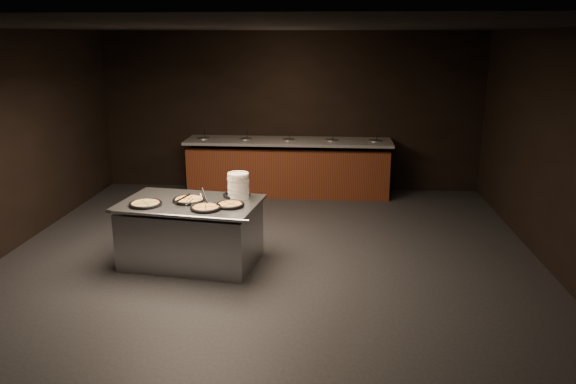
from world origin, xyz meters
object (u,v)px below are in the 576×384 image
(plate_stack, at_px, (238,186))
(serving_counter, at_px, (191,234))
(pan_cheese_whole, at_px, (189,200))
(pan_veggie_whole, at_px, (145,204))

(plate_stack, bearing_deg, serving_counter, -158.39)
(plate_stack, bearing_deg, pan_cheese_whole, -160.73)
(plate_stack, distance_m, pan_veggie_whole, 1.17)
(serving_counter, xyz_separation_m, plate_stack, (0.58, 0.23, 0.58))
(plate_stack, bearing_deg, pan_veggie_whole, -158.68)
(plate_stack, xyz_separation_m, pan_veggie_whole, (-1.08, -0.42, -0.14))
(plate_stack, distance_m, pan_cheese_whole, 0.64)
(pan_veggie_whole, bearing_deg, pan_cheese_whole, 23.73)
(serving_counter, height_order, plate_stack, plate_stack)
(plate_stack, xyz_separation_m, pan_cheese_whole, (-0.59, -0.21, -0.14))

